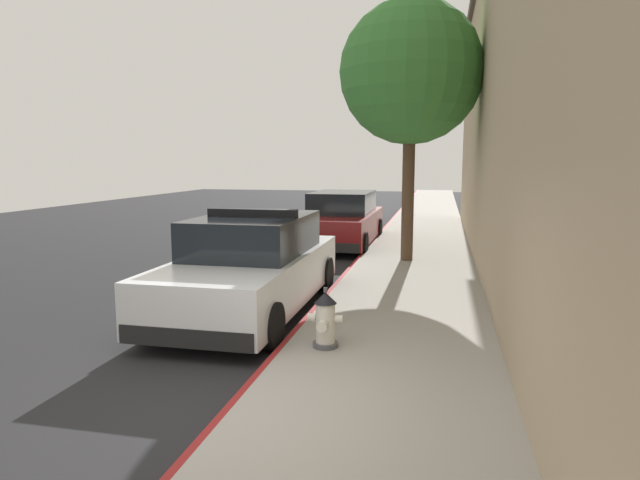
{
  "coord_description": "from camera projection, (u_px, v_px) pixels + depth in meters",
  "views": [
    {
      "loc": [
        1.87,
        -4.65,
        2.45
      ],
      "look_at": [
        -0.3,
        5.15,
        1.0
      ],
      "focal_mm": 30.87,
      "sensor_mm": 36.0,
      "label": 1
    }
  ],
  "objects": [
    {
      "name": "sidewalk_pavement",
      "position": [
        419.0,
        251.0,
        14.61
      ],
      "size": [
        2.65,
        60.0,
        0.14
      ],
      "primitive_type": "cube",
      "color": "#9E9991",
      "rests_on": "ground"
    },
    {
      "name": "storefront_building",
      "position": [
        627.0,
        95.0,
        10.34
      ],
      "size": [
        5.4,
        23.58,
        7.34
      ],
      "color": "tan",
      "rests_on": "ground"
    },
    {
      "name": "street_tree",
      "position": [
        411.0,
        73.0,
        12.31
      ],
      "size": [
        3.21,
        3.21,
        5.87
      ],
      "color": "brown",
      "rests_on": "sidewalk_pavement"
    },
    {
      "name": "parked_car_silver_ahead",
      "position": [
        342.0,
        220.0,
        15.93
      ],
      "size": [
        1.94,
        4.84,
        1.56
      ],
      "color": "maroon",
      "rests_on": "ground"
    },
    {
      "name": "curb_painted_edge",
      "position": [
        368.0,
        249.0,
        14.91
      ],
      "size": [
        0.08,
        60.0,
        0.14
      ],
      "primitive_type": "cube",
      "color": "maroon",
      "rests_on": "ground"
    },
    {
      "name": "fire_hydrant",
      "position": [
        325.0,
        320.0,
        6.82
      ],
      "size": [
        0.44,
        0.4,
        0.76
      ],
      "color": "#4C4C51",
      "rests_on": "sidewalk_pavement"
    },
    {
      "name": "police_cruiser",
      "position": [
        252.0,
        267.0,
        8.94
      ],
      "size": [
        1.94,
        4.84,
        1.68
      ],
      "color": "white",
      "rests_on": "ground"
    },
    {
      "name": "ground_plane",
      "position": [
        209.0,
        250.0,
        15.92
      ],
      "size": [
        27.62,
        60.0,
        0.2
      ],
      "primitive_type": "cube",
      "color": "#232326"
    }
  ]
}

